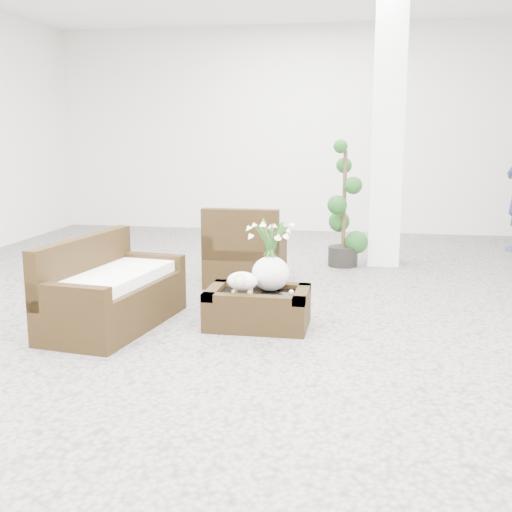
% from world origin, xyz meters
% --- Properties ---
extents(ground, '(11.00, 11.00, 0.00)m').
position_xyz_m(ground, '(0.00, 0.00, 0.00)').
color(ground, gray).
rests_on(ground, ground).
extents(column, '(0.40, 0.40, 3.50)m').
position_xyz_m(column, '(1.20, 2.80, 1.75)').
color(column, white).
rests_on(column, ground).
extents(coffee_table, '(0.90, 0.60, 0.31)m').
position_xyz_m(coffee_table, '(0.04, -0.23, 0.16)').
color(coffee_table, '#35240F').
rests_on(coffee_table, ground).
extents(sheep_figurine, '(0.28, 0.23, 0.21)m').
position_xyz_m(sheep_figurine, '(-0.08, -0.33, 0.42)').
color(sheep_figurine, white).
rests_on(sheep_figurine, coffee_table).
extents(planter_narcissus, '(0.44, 0.44, 0.80)m').
position_xyz_m(planter_narcissus, '(0.14, -0.13, 0.71)').
color(planter_narcissus, white).
rests_on(planter_narcissus, coffee_table).
extents(tealight, '(0.04, 0.04, 0.03)m').
position_xyz_m(tealight, '(0.34, -0.21, 0.33)').
color(tealight, white).
rests_on(tealight, coffee_table).
extents(armchair, '(0.85, 0.81, 0.90)m').
position_xyz_m(armchair, '(-0.38, 1.40, 0.45)').
color(armchair, '#35240F').
rests_on(armchair, ground).
extents(loveseat, '(0.92, 1.59, 0.80)m').
position_xyz_m(loveseat, '(-1.23, -0.44, 0.40)').
color(loveseat, '#35240F').
rests_on(loveseat, ground).
extents(topiary, '(0.43, 0.43, 1.60)m').
position_xyz_m(topiary, '(0.68, 2.57, 0.80)').
color(topiary, '#163E13').
rests_on(topiary, ground).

